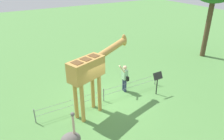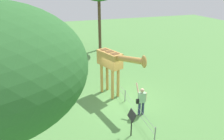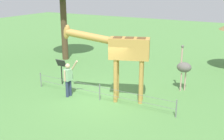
{
  "view_description": "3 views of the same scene",
  "coord_description": "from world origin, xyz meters",
  "px_view_note": "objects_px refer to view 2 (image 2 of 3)",
  "views": [
    {
      "loc": [
        -4.45,
        -8.2,
        6.37
      ],
      "look_at": [
        0.27,
        -0.17,
        1.91
      ],
      "focal_mm": 34.42,
      "sensor_mm": 36.0,
      "label": 1
    },
    {
      "loc": [
        9.52,
        -3.85,
        6.46
      ],
      "look_at": [
        -0.61,
        -0.39,
        1.89
      ],
      "focal_mm": 32.02,
      "sensor_mm": 36.0,
      "label": 2
    },
    {
      "loc": [
        -6.28,
        10.22,
        5.02
      ],
      "look_at": [
        -0.5,
        -0.01,
        1.43
      ],
      "focal_mm": 45.45,
      "sensor_mm": 36.0,
      "label": 3
    }
  ],
  "objects_px": {
    "shade_hut_aside": "(54,26)",
    "giraffe": "(113,63)",
    "info_sign": "(132,119)",
    "ostrich": "(66,72)",
    "shade_hut_near": "(9,36)",
    "zebra": "(43,56)",
    "visitor": "(141,100)"
  },
  "relations": [
    {
      "from": "visitor",
      "to": "ostrich",
      "type": "relative_size",
      "value": 0.78
    },
    {
      "from": "giraffe",
      "to": "shade_hut_aside",
      "type": "xyz_separation_m",
      "value": [
        -9.56,
        -2.66,
        0.59
      ]
    },
    {
      "from": "zebra",
      "to": "giraffe",
      "type": "bearing_deg",
      "value": 34.06
    },
    {
      "from": "shade_hut_aside",
      "to": "giraffe",
      "type": "bearing_deg",
      "value": 15.56
    },
    {
      "from": "giraffe",
      "to": "info_sign",
      "type": "xyz_separation_m",
      "value": [
        3.7,
        -0.38,
        -1.3
      ]
    },
    {
      "from": "giraffe",
      "to": "shade_hut_aside",
      "type": "height_order",
      "value": "giraffe"
    },
    {
      "from": "visitor",
      "to": "shade_hut_near",
      "type": "height_order",
      "value": "shade_hut_near"
    },
    {
      "from": "giraffe",
      "to": "ostrich",
      "type": "distance_m",
      "value": 3.44
    },
    {
      "from": "visitor",
      "to": "info_sign",
      "type": "relative_size",
      "value": 1.32
    },
    {
      "from": "ostrich",
      "to": "shade_hut_near",
      "type": "bearing_deg",
      "value": -145.32
    },
    {
      "from": "shade_hut_near",
      "to": "shade_hut_aside",
      "type": "bearing_deg",
      "value": 119.15
    },
    {
      "from": "info_sign",
      "to": "zebra",
      "type": "bearing_deg",
      "value": -159.52
    },
    {
      "from": "visitor",
      "to": "shade_hut_near",
      "type": "xyz_separation_m",
      "value": [
        -9.84,
        -7.13,
        1.7
      ]
    },
    {
      "from": "shade_hut_near",
      "to": "zebra",
      "type": "bearing_deg",
      "value": 55.02
    },
    {
      "from": "giraffe",
      "to": "visitor",
      "type": "distance_m",
      "value": 2.81
    },
    {
      "from": "ostrich",
      "to": "info_sign",
      "type": "relative_size",
      "value": 1.7
    },
    {
      "from": "visitor",
      "to": "shade_hut_aside",
      "type": "distance_m",
      "value": 12.54
    },
    {
      "from": "giraffe",
      "to": "visitor",
      "type": "bearing_deg",
      "value": 18.48
    },
    {
      "from": "zebra",
      "to": "info_sign",
      "type": "distance_m",
      "value": 10.16
    },
    {
      "from": "zebra",
      "to": "ostrich",
      "type": "xyz_separation_m",
      "value": [
        3.78,
        1.37,
        0.01
      ]
    },
    {
      "from": "shade_hut_aside",
      "to": "shade_hut_near",
      "type": "bearing_deg",
      "value": -60.85
    },
    {
      "from": "zebra",
      "to": "shade_hut_aside",
      "type": "distance_m",
      "value": 4.3
    },
    {
      "from": "shade_hut_aside",
      "to": "info_sign",
      "type": "distance_m",
      "value": 13.58
    },
    {
      "from": "visitor",
      "to": "zebra",
      "type": "xyz_separation_m",
      "value": [
        -8.15,
        -4.71,
        0.26
      ]
    },
    {
      "from": "giraffe",
      "to": "ostrich",
      "type": "xyz_separation_m",
      "value": [
        -2.03,
        -2.56,
        -1.07
      ]
    },
    {
      "from": "giraffe",
      "to": "zebra",
      "type": "bearing_deg",
      "value": -145.94
    },
    {
      "from": "giraffe",
      "to": "shade_hut_near",
      "type": "height_order",
      "value": "giraffe"
    },
    {
      "from": "giraffe",
      "to": "ostrich",
      "type": "height_order",
      "value": "giraffe"
    },
    {
      "from": "ostrich",
      "to": "shade_hut_near",
      "type": "relative_size",
      "value": 0.74
    },
    {
      "from": "zebra",
      "to": "ostrich",
      "type": "height_order",
      "value": "ostrich"
    },
    {
      "from": "ostrich",
      "to": "shade_hut_near",
      "type": "height_order",
      "value": "shade_hut_near"
    },
    {
      "from": "zebra",
      "to": "shade_hut_near",
      "type": "distance_m",
      "value": 3.28
    }
  ]
}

